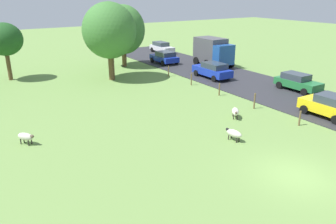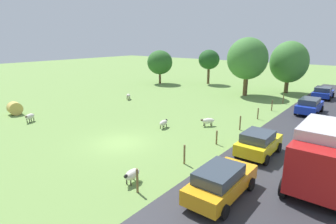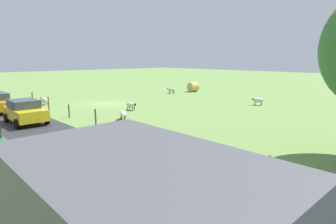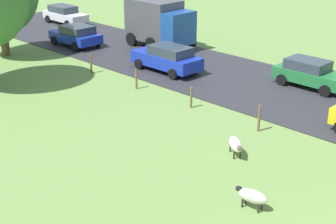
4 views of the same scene
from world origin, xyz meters
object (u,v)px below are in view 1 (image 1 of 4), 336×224
at_px(sheep_2, 234,133).
at_px(tree_0, 5,40).
at_px(car_1, 162,47).
at_px(car_3, 297,82).
at_px(truck_0, 213,51).
at_px(sheep_4, 26,137).
at_px(car_2, 330,105).
at_px(car_6, 164,57).
at_px(car_5, 213,70).
at_px(tree_3, 123,30).
at_px(sheep_1, 235,112).
at_px(tree_1, 109,31).

height_order(sheep_2, tree_0, tree_0).
xyz_separation_m(sheep_2, car_1, (12.53, 28.97, 0.39)).
bearing_deg(car_3, car_1, 89.82).
bearing_deg(sheep_2, truck_0, 53.87).
relative_size(sheep_4, car_3, 0.28).
height_order(sheep_2, car_2, car_2).
xyz_separation_m(sheep_4, car_6, (19.47, 15.73, 0.36)).
relative_size(truck_0, car_3, 1.20).
relative_size(car_5, car_6, 1.14).
xyz_separation_m(sheep_2, tree_0, (-9.10, 23.49, 3.65)).
height_order(car_2, car_6, car_2).
distance_m(tree_3, truck_0, 11.03).
bearing_deg(sheep_1, tree_0, 119.85).
height_order(car_2, car_3, car_2).
relative_size(sheep_2, tree_3, 0.17).
bearing_deg(tree_1, sheep_4, -131.94).
distance_m(sheep_2, car_5, 15.62).
height_order(tree_0, car_2, tree_0).
distance_m(sheep_4, car_3, 23.29).
relative_size(tree_3, car_3, 1.75).
xyz_separation_m(sheep_4, car_1, (23.34, 22.75, 0.37)).
distance_m(sheep_2, tree_3, 23.95).
bearing_deg(truck_0, sheep_4, -154.52).
height_order(sheep_1, car_5, car_5).
bearing_deg(car_3, tree_1, 134.20).
relative_size(tree_0, car_3, 1.39).
relative_size(tree_3, car_5, 1.59).
bearing_deg(tree_0, car_2, -53.80).
bearing_deg(tree_1, car_3, -45.80).
xyz_separation_m(tree_3, car_3, (8.70, -18.30, -3.51)).
height_order(tree_3, car_2, tree_3).
bearing_deg(sheep_1, sheep_2, -134.51).
bearing_deg(car_1, tree_3, -147.27).
xyz_separation_m(tree_3, truck_0, (8.97, -5.89, -2.53)).
bearing_deg(sheep_4, tree_1, 48.06).
height_order(truck_0, car_1, truck_0).
bearing_deg(tree_0, car_6, -4.94).
bearing_deg(car_1, sheep_1, -110.48).
relative_size(car_3, car_5, 0.91).
distance_m(sheep_1, tree_0, 24.11).
distance_m(sheep_1, car_2, 6.79).
relative_size(tree_0, car_1, 1.27).
bearing_deg(tree_3, car_2, -78.64).
bearing_deg(car_2, car_3, 55.75).
bearing_deg(car_3, sheep_2, -158.03).
height_order(truck_0, car_3, truck_0).
distance_m(sheep_2, sheep_4, 12.47).
relative_size(sheep_2, car_5, 0.27).
relative_size(sheep_4, tree_3, 0.16).
bearing_deg(sheep_1, car_6, 72.87).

